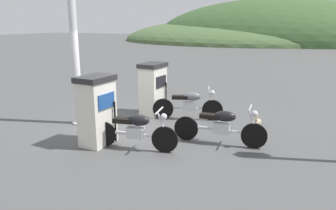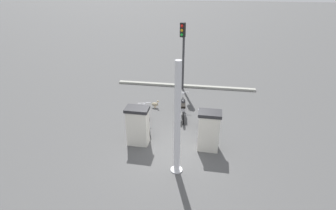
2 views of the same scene
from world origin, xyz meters
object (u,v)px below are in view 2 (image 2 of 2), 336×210
(motorcycle_far_pump, at_px, (146,119))
(canopy_support_pole, at_px, (177,123))
(fuel_pump_near, at_px, (209,130))
(roadside_traffic_light, at_px, (183,45))
(fuel_pump_far, at_px, (138,126))
(wandering_duck, at_px, (155,104))
(motorcycle_near_pump, at_px, (206,125))
(motorcycle_extra, at_px, (183,106))

(motorcycle_far_pump, distance_m, canopy_support_pole, 3.31)
(fuel_pump_near, relative_size, roadside_traffic_light, 0.42)
(fuel_pump_far, height_order, roadside_traffic_light, roadside_traffic_light)
(fuel_pump_far, xyz_separation_m, roadside_traffic_light, (5.55, -1.17, 1.74))
(wandering_duck, relative_size, roadside_traffic_light, 0.11)
(motorcycle_near_pump, relative_size, canopy_support_pole, 0.51)
(fuel_pump_far, height_order, motorcycle_far_pump, fuel_pump_far)
(fuel_pump_far, relative_size, wandering_duck, 3.76)
(roadside_traffic_light, bearing_deg, fuel_pump_far, 168.04)
(motorcycle_near_pump, bearing_deg, motorcycle_extra, 34.51)
(motorcycle_extra, xyz_separation_m, roadside_traffic_light, (3.05, 0.32, 2.07))
(fuel_pump_near, xyz_separation_m, motorcycle_near_pump, (0.92, 0.08, -0.33))
(fuel_pump_near, height_order, motorcycle_extra, fuel_pump_near)
(roadside_traffic_light, bearing_deg, canopy_support_pole, -176.22)
(motorcycle_far_pump, height_order, canopy_support_pole, canopy_support_pole)
(motorcycle_far_pump, bearing_deg, roadside_traffic_light, -14.35)
(motorcycle_near_pump, xyz_separation_m, canopy_support_pole, (-2.32, 0.95, 1.37))
(motorcycle_near_pump, xyz_separation_m, roadside_traffic_light, (4.63, 1.40, 2.06))
(wandering_duck, bearing_deg, motorcycle_extra, -112.10)
(fuel_pump_far, height_order, motorcycle_near_pump, fuel_pump_far)
(motorcycle_extra, xyz_separation_m, canopy_support_pole, (-3.90, -0.14, 1.38))
(motorcycle_far_pump, height_order, wandering_duck, motorcycle_far_pump)
(fuel_pump_near, bearing_deg, fuel_pump_far, 90.00)
(roadside_traffic_light, bearing_deg, motorcycle_near_pump, -163.13)
(fuel_pump_near, xyz_separation_m, roadside_traffic_light, (5.55, 1.48, 1.73))
(fuel_pump_far, bearing_deg, roadside_traffic_light, -11.96)
(fuel_pump_near, distance_m, canopy_support_pole, 2.02)
(fuel_pump_near, relative_size, canopy_support_pole, 0.41)
(wandering_duck, bearing_deg, motorcycle_far_pump, 179.02)
(fuel_pump_near, xyz_separation_m, wandering_duck, (3.07, 2.57, -0.60))
(canopy_support_pole, bearing_deg, motorcycle_near_pump, -22.17)
(motorcycle_extra, bearing_deg, fuel_pump_far, 149.09)
(fuel_pump_far, distance_m, motorcycle_far_pump, 1.20)
(motorcycle_far_pump, relative_size, roadside_traffic_light, 0.51)
(motorcycle_extra, distance_m, canopy_support_pole, 4.14)
(fuel_pump_near, distance_m, motorcycle_far_pump, 2.87)
(motorcycle_far_pump, xyz_separation_m, canopy_support_pole, (-2.56, -1.58, 1.39))
(motorcycle_near_pump, distance_m, wandering_duck, 3.30)
(motorcycle_extra, bearing_deg, wandering_duck, 67.90)
(fuel_pump_far, bearing_deg, canopy_support_pole, -130.65)
(fuel_pump_far, relative_size, motorcycle_near_pump, 0.79)
(motorcycle_far_pump, height_order, roadside_traffic_light, roadside_traffic_light)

